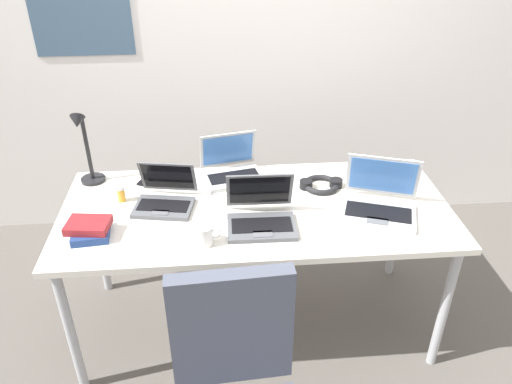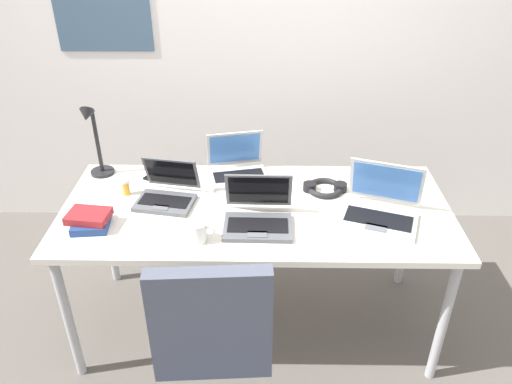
{
  "view_description": "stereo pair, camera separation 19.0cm",
  "coord_description": "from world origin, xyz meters",
  "px_view_note": "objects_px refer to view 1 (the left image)",
  "views": [
    {
      "loc": [
        -0.16,
        -1.96,
        2.02
      ],
      "look_at": [
        0.0,
        0.0,
        0.82
      ],
      "focal_mm": 35.44,
      "sensor_mm": 36.0,
      "label": 1
    },
    {
      "loc": [
        0.03,
        -1.97,
        2.02
      ],
      "look_at": [
        0.0,
        0.0,
        0.82
      ],
      "focal_mm": 35.44,
      "sensor_mm": 36.0,
      "label": 2
    }
  ],
  "objects_px": {
    "laptop_front_left": "(165,198)",
    "coffee_mug": "(204,235)",
    "laptop_back_left": "(261,215)",
    "computer_mouse": "(388,175)",
    "pill_bottle": "(121,193)",
    "book_stack": "(90,229)",
    "laptop_back_right": "(232,169)",
    "laptop_mid_desk": "(379,202)",
    "cell_phone": "(149,179)",
    "headphones": "(321,184)",
    "desk_lamp": "(85,149)"
  },
  "relations": [
    {
      "from": "desk_lamp",
      "to": "laptop_back_right",
      "type": "xyz_separation_m",
      "value": [
        0.7,
        0.02,
        -0.15
      ]
    },
    {
      "from": "desk_lamp",
      "to": "headphones",
      "type": "relative_size",
      "value": 1.87
    },
    {
      "from": "laptop_mid_desk",
      "to": "book_stack",
      "type": "xyz_separation_m",
      "value": [
        -1.28,
        -0.09,
        -0.01
      ]
    },
    {
      "from": "headphones",
      "to": "coffee_mug",
      "type": "distance_m",
      "value": 0.71
    },
    {
      "from": "laptop_mid_desk",
      "to": "laptop_back_left",
      "type": "distance_m",
      "value": 0.55
    },
    {
      "from": "pill_bottle",
      "to": "book_stack",
      "type": "bearing_deg",
      "value": -109.16
    },
    {
      "from": "laptop_back_right",
      "to": "laptop_back_left",
      "type": "relative_size",
      "value": 1.1
    },
    {
      "from": "laptop_front_left",
      "to": "laptop_back_right",
      "type": "xyz_separation_m",
      "value": [
        0.32,
        0.24,
        0.0
      ]
    },
    {
      "from": "laptop_back_right",
      "to": "desk_lamp",
      "type": "bearing_deg",
      "value": -178.73
    },
    {
      "from": "laptop_mid_desk",
      "to": "book_stack",
      "type": "height_order",
      "value": "laptop_mid_desk"
    },
    {
      "from": "computer_mouse",
      "to": "book_stack",
      "type": "bearing_deg",
      "value": 164.63
    },
    {
      "from": "headphones",
      "to": "laptop_back_right",
      "type": "bearing_deg",
      "value": 161.88
    },
    {
      "from": "pill_bottle",
      "to": "laptop_mid_desk",
      "type": "bearing_deg",
      "value": -8.84
    },
    {
      "from": "coffee_mug",
      "to": "laptop_back_left",
      "type": "bearing_deg",
      "value": 27.06
    },
    {
      "from": "desk_lamp",
      "to": "pill_bottle",
      "type": "distance_m",
      "value": 0.29
    },
    {
      "from": "laptop_mid_desk",
      "to": "coffee_mug",
      "type": "height_order",
      "value": "laptop_mid_desk"
    },
    {
      "from": "laptop_mid_desk",
      "to": "cell_phone",
      "type": "distance_m",
      "value": 1.14
    },
    {
      "from": "computer_mouse",
      "to": "coffee_mug",
      "type": "xyz_separation_m",
      "value": [
        -0.93,
        -0.48,
        0.03
      ]
    },
    {
      "from": "computer_mouse",
      "to": "pill_bottle",
      "type": "relative_size",
      "value": 1.22
    },
    {
      "from": "cell_phone",
      "to": "pill_bottle",
      "type": "relative_size",
      "value": 1.72
    },
    {
      "from": "laptop_front_left",
      "to": "coffee_mug",
      "type": "height_order",
      "value": "laptop_front_left"
    },
    {
      "from": "laptop_front_left",
      "to": "laptop_back_left",
      "type": "height_order",
      "value": "laptop_back_left"
    },
    {
      "from": "laptop_back_right",
      "to": "coffee_mug",
      "type": "height_order",
      "value": "laptop_back_right"
    },
    {
      "from": "laptop_front_left",
      "to": "cell_phone",
      "type": "bearing_deg",
      "value": 112.22
    },
    {
      "from": "pill_bottle",
      "to": "coffee_mug",
      "type": "height_order",
      "value": "coffee_mug"
    },
    {
      "from": "book_stack",
      "to": "laptop_back_right",
      "type": "bearing_deg",
      "value": 36.26
    },
    {
      "from": "laptop_mid_desk",
      "to": "coffee_mug",
      "type": "relative_size",
      "value": 3.6
    },
    {
      "from": "desk_lamp",
      "to": "laptop_mid_desk",
      "type": "xyz_separation_m",
      "value": [
        1.36,
        -0.36,
        -0.15
      ]
    },
    {
      "from": "laptop_mid_desk",
      "to": "laptop_front_left",
      "type": "relative_size",
      "value": 1.35
    },
    {
      "from": "laptop_back_right",
      "to": "headphones",
      "type": "xyz_separation_m",
      "value": [
        0.43,
        -0.14,
        -0.03
      ]
    },
    {
      "from": "cell_phone",
      "to": "book_stack",
      "type": "bearing_deg",
      "value": -87.82
    },
    {
      "from": "laptop_back_right",
      "to": "computer_mouse",
      "type": "distance_m",
      "value": 0.79
    },
    {
      "from": "computer_mouse",
      "to": "book_stack",
      "type": "height_order",
      "value": "book_stack"
    },
    {
      "from": "laptop_front_left",
      "to": "laptop_back_left",
      "type": "relative_size",
      "value": 1.0
    },
    {
      "from": "cell_phone",
      "to": "laptop_back_right",
      "type": "bearing_deg",
      "value": 25.77
    },
    {
      "from": "computer_mouse",
      "to": "pill_bottle",
      "type": "distance_m",
      "value": 1.33
    },
    {
      "from": "laptop_front_left",
      "to": "coffee_mug",
      "type": "distance_m",
      "value": 0.36
    },
    {
      "from": "book_stack",
      "to": "coffee_mug",
      "type": "height_order",
      "value": "coffee_mug"
    },
    {
      "from": "desk_lamp",
      "to": "headphones",
      "type": "xyz_separation_m",
      "value": [
        1.13,
        -0.13,
        -0.18
      ]
    },
    {
      "from": "laptop_back_right",
      "to": "book_stack",
      "type": "distance_m",
      "value": 0.77
    },
    {
      "from": "laptop_front_left",
      "to": "book_stack",
      "type": "bearing_deg",
      "value": -144.53
    },
    {
      "from": "headphones",
      "to": "coffee_mug",
      "type": "bearing_deg",
      "value": -144.04
    },
    {
      "from": "coffee_mug",
      "to": "computer_mouse",
      "type": "bearing_deg",
      "value": 27.27
    },
    {
      "from": "cell_phone",
      "to": "headphones",
      "type": "relative_size",
      "value": 0.64
    },
    {
      "from": "desk_lamp",
      "to": "computer_mouse",
      "type": "xyz_separation_m",
      "value": [
        1.49,
        -0.06,
        -0.18
      ]
    },
    {
      "from": "headphones",
      "to": "book_stack",
      "type": "relative_size",
      "value": 1.12
    },
    {
      "from": "laptop_mid_desk",
      "to": "laptop_back_right",
      "type": "relative_size",
      "value": 1.23
    },
    {
      "from": "laptop_back_left",
      "to": "pill_bottle",
      "type": "xyz_separation_m",
      "value": [
        -0.64,
        0.24,
        -0.0
      ]
    },
    {
      "from": "book_stack",
      "to": "coffee_mug",
      "type": "relative_size",
      "value": 1.7
    },
    {
      "from": "laptop_front_left",
      "to": "book_stack",
      "type": "height_order",
      "value": "laptop_front_left"
    }
  ]
}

